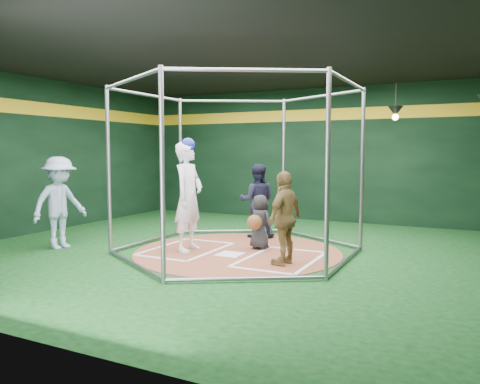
% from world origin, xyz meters
% --- Properties ---
extents(room_shell, '(10.10, 9.10, 3.53)m').
position_xyz_m(room_shell, '(0.00, 0.01, 1.75)').
color(room_shell, '#0C3511').
rests_on(room_shell, ground).
extents(clay_disc, '(3.80, 3.80, 0.01)m').
position_xyz_m(clay_disc, '(0.00, 0.00, 0.01)').
color(clay_disc, brown).
rests_on(clay_disc, ground).
extents(home_plate, '(0.43, 0.43, 0.01)m').
position_xyz_m(home_plate, '(0.00, -0.30, 0.02)').
color(home_plate, white).
rests_on(home_plate, clay_disc).
extents(batter_box_left, '(1.17, 1.77, 0.01)m').
position_xyz_m(batter_box_left, '(-0.95, -0.25, 0.02)').
color(batter_box_left, white).
rests_on(batter_box_left, clay_disc).
extents(batter_box_right, '(1.17, 1.77, 0.01)m').
position_xyz_m(batter_box_right, '(0.95, -0.25, 0.02)').
color(batter_box_right, white).
rests_on(batter_box_right, clay_disc).
extents(batting_cage, '(4.05, 4.67, 3.00)m').
position_xyz_m(batting_cage, '(-0.00, -0.00, 1.50)').
color(batting_cage, gray).
rests_on(batting_cage, ground).
extents(pendant_lamp_near, '(0.34, 0.34, 0.90)m').
position_xyz_m(pendant_lamp_near, '(2.20, 3.60, 2.74)').
color(pendant_lamp_near, black).
rests_on(pendant_lamp_near, room_shell).
extents(batter_figure, '(0.52, 0.76, 2.08)m').
position_xyz_m(batter_figure, '(-0.85, -0.32, 1.04)').
color(batter_figure, white).
rests_on(batter_figure, clay_disc).
extents(visitor_leopard, '(0.52, 0.94, 1.52)m').
position_xyz_m(visitor_leopard, '(1.13, -0.54, 0.77)').
color(visitor_leopard, '#A28245').
rests_on(visitor_leopard, clay_disc).
extents(catcher_figure, '(0.57, 0.61, 1.02)m').
position_xyz_m(catcher_figure, '(0.28, 0.36, 0.53)').
color(catcher_figure, black).
rests_on(catcher_figure, clay_disc).
extents(umpire, '(0.93, 0.84, 1.57)m').
position_xyz_m(umpire, '(-0.27, 1.47, 0.80)').
color(umpire, black).
rests_on(umpire, clay_disc).
extents(bystander_blue, '(0.78, 1.20, 1.75)m').
position_xyz_m(bystander_blue, '(-3.18, -1.20, 0.87)').
color(bystander_blue, '#93AAC2').
rests_on(bystander_blue, ground).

